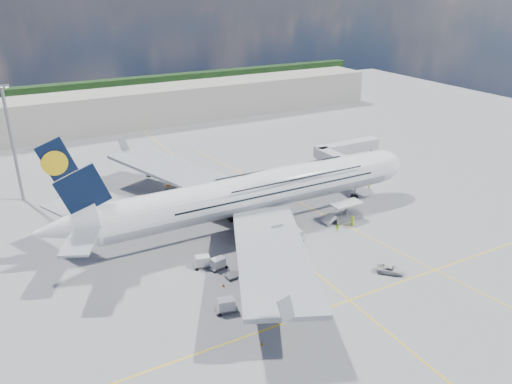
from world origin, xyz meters
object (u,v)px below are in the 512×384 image
dolly_nose_far (294,236)px  cone_wing_left_inner (228,206)px  catering_truck_outer (157,169)px  cargo_loader (345,214)px  crew_van (352,221)px  cone_wing_right_outer (262,343)px  light_mast (12,143)px  crew_tug (305,260)px  cone_wing_right_inner (223,285)px  dolly_row_a (235,274)px  service_van (391,269)px  dolly_row_b (226,305)px  dolly_back (203,261)px  cone_wing_left_outer (127,206)px  crew_nose (369,185)px  jet_bridge (343,153)px  dolly_row_c (218,263)px  crew_wing (250,272)px  baggage_tug (280,241)px  catering_truck_inner (178,184)px  crew_loader (338,228)px  airliner (257,192)px  dolly_nose_near (291,242)px  cone_nose (384,176)px  cone_tail (58,254)px

dolly_nose_far → cone_wing_left_inner: bearing=110.9°
catering_truck_outer → cargo_loader: bearing=-37.1°
crew_van → cone_wing_left_inner: 26.69m
catering_truck_outer → cone_wing_right_outer: bearing=-74.7°
light_mast → crew_van: light_mast is taller
crew_tug → cone_wing_right_inner: (-15.13, 0.52, -0.58)m
dolly_row_a → cone_wing_left_inner: dolly_row_a is taller
service_van → crew_tug: 14.32m
cargo_loader → crew_tug: 20.20m
dolly_row_b → catering_truck_outer: catering_truck_outer is taller
dolly_back → cone_wing_left_outer: bearing=114.8°
dolly_row_b → catering_truck_outer: bearing=94.8°
catering_truck_outer → cone_wing_left_outer: bearing=-105.5°
dolly_row_b → crew_nose: bearing=41.7°
cargo_loader → dolly_row_a: cargo_loader is taller
dolly_nose_far → crew_tug: dolly_nose_far is taller
dolly_nose_far → cone_wing_left_outer: dolly_nose_far is taller
crew_nose → cone_wing_left_inner: 34.36m
dolly_back → service_van: size_ratio=0.78×
dolly_nose_far → cone_wing_right_outer: (-19.39, -22.38, -0.92)m
dolly_row_b → jet_bridge: bearing=49.3°
dolly_row_c → crew_wing: size_ratio=1.67×
dolly_back → cone_wing_left_inner: bearing=70.3°
jet_bridge → catering_truck_outer: 46.12m
dolly_nose_far → cone_wing_left_inner: (-4.32, 19.74, -0.93)m
dolly_row_c → dolly_nose_far: 16.59m
cargo_loader → dolly_row_b: size_ratio=2.35×
baggage_tug → catering_truck_inner: catering_truck_inner is taller
crew_loader → cone_wing_left_outer: 45.13m
airliner → dolly_nose_near: bearing=-82.2°
service_van → crew_van: size_ratio=2.30×
light_mast → service_van: light_mast is taller
dolly_row_c → catering_truck_outer: size_ratio=0.53×
cargo_loader → dolly_row_b: 38.22m
catering_truck_outer → cone_wing_right_inner: 53.42m
dolly_nose_far → catering_truck_inner: size_ratio=0.51×
dolly_row_a → crew_tug: size_ratio=2.14×
crew_loader → dolly_row_a: bearing=-122.8°
dolly_row_c → baggage_tug: (13.45, 2.30, -0.30)m
cone_nose → crew_loader: bearing=-146.8°
dolly_row_c → cone_wing_left_inner: bearing=48.3°
cone_wing_left_inner → crew_loader: bearing=-56.2°
dolly_nose_far → cone_nose: (37.91, 17.86, -0.92)m
dolly_back → crew_nose: bearing=31.8°
dolly_back → crew_van: bearing=16.6°
baggage_tug → catering_truck_outer: size_ratio=0.44×
cone_tail → cone_nose: bearing=1.7°
jet_bridge → dolly_row_a: (-42.12, -26.56, -6.46)m
crew_loader → cone_wing_left_outer: crew_loader is taller
airliner → crew_van: 19.95m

